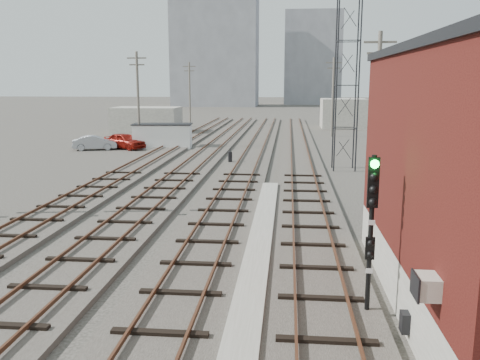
# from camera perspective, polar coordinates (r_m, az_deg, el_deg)

# --- Properties ---
(ground) EXTENTS (320.00, 320.00, 0.00)m
(ground) POSITION_cam_1_polar(r_m,az_deg,el_deg) (62.04, 4.06, 5.14)
(ground) COLOR #282621
(ground) RESTS_ON ground
(track_right) EXTENTS (3.20, 90.00, 0.39)m
(track_right) POSITION_cam_1_polar(r_m,az_deg,el_deg) (41.18, 6.78, 2.32)
(track_right) COLOR #332D28
(track_right) RESTS_ON ground
(track_mid_right) EXTENTS (3.20, 90.00, 0.39)m
(track_mid_right) POSITION_cam_1_polar(r_m,az_deg,el_deg) (41.28, 1.22, 2.41)
(track_mid_right) COLOR #332D28
(track_mid_right) RESTS_ON ground
(track_mid_left) EXTENTS (3.20, 90.00, 0.39)m
(track_mid_left) POSITION_cam_1_polar(r_m,az_deg,el_deg) (41.76, -4.27, 2.48)
(track_mid_left) COLOR #332D28
(track_mid_left) RESTS_ON ground
(track_left) EXTENTS (3.20, 90.00, 0.39)m
(track_left) POSITION_cam_1_polar(r_m,az_deg,el_deg) (42.62, -9.58, 2.53)
(track_left) COLOR #332D28
(track_left) RESTS_ON ground
(platform_curb) EXTENTS (0.90, 28.00, 0.26)m
(platform_curb) POSITION_cam_1_polar(r_m,az_deg,el_deg) (16.88, 1.67, -10.17)
(platform_curb) COLOR gray
(platform_curb) RESTS_ON ground
(lattice_tower) EXTENTS (1.60, 1.60, 15.00)m
(lattice_tower) POSITION_cam_1_polar(r_m,az_deg,el_deg) (36.95, 11.95, 12.69)
(lattice_tower) COLOR black
(lattice_tower) RESTS_ON ground
(utility_pole_left_b) EXTENTS (1.80, 0.24, 9.00)m
(utility_pole_left_b) POSITION_cam_1_polar(r_m,az_deg,el_deg) (48.79, -11.37, 9.04)
(utility_pole_left_b) COLOR #595147
(utility_pole_left_b) RESTS_ON ground
(utility_pole_left_c) EXTENTS (1.80, 0.24, 9.00)m
(utility_pole_left_c) POSITION_cam_1_polar(r_m,az_deg,el_deg) (73.09, -5.67, 9.75)
(utility_pole_left_c) COLOR #595147
(utility_pole_left_c) RESTS_ON ground
(utility_pole_right_a) EXTENTS (1.80, 0.24, 9.00)m
(utility_pole_right_a) POSITION_cam_1_polar(r_m,az_deg,el_deg) (30.16, 15.12, 7.87)
(utility_pole_right_a) COLOR #595147
(utility_pole_right_a) RESTS_ON ground
(utility_pole_right_b) EXTENTS (1.80, 0.24, 9.00)m
(utility_pole_right_b) POSITION_cam_1_polar(r_m,az_deg,el_deg) (59.94, 10.38, 9.38)
(utility_pole_right_b) COLOR #595147
(utility_pole_right_b) RESTS_ON ground
(apartment_left) EXTENTS (22.00, 14.00, 30.00)m
(apartment_left) POSITION_cam_1_polar(r_m,az_deg,el_deg) (138.38, -2.74, 14.53)
(apartment_left) COLOR gray
(apartment_left) RESTS_ON ground
(apartment_right) EXTENTS (16.00, 12.00, 26.00)m
(apartment_right) POSITION_cam_1_polar(r_m,az_deg,el_deg) (152.01, 8.13, 13.35)
(apartment_right) COLOR gray
(apartment_right) RESTS_ON ground
(shed_left) EXTENTS (8.00, 5.00, 3.20)m
(shed_left) POSITION_cam_1_polar(r_m,az_deg,el_deg) (64.32, -10.42, 6.62)
(shed_left) COLOR gray
(shed_left) RESTS_ON ground
(shed_right) EXTENTS (6.00, 6.00, 4.00)m
(shed_right) POSITION_cam_1_polar(r_m,az_deg,el_deg) (72.23, 11.50, 7.35)
(shed_right) COLOR gray
(shed_right) RESTS_ON ground
(signal_mast) EXTENTS (0.40, 0.42, 4.39)m
(signal_mast) POSITION_cam_1_polar(r_m,az_deg,el_deg) (13.64, 14.53, -4.63)
(signal_mast) COLOR gray
(signal_mast) RESTS_ON ground
(switch_stand) EXTENTS (0.35, 0.35, 1.16)m
(switch_stand) POSITION_cam_1_polar(r_m,az_deg,el_deg) (38.95, -1.12, 2.56)
(switch_stand) COLOR black
(switch_stand) RESTS_ON ground
(site_trailer) EXTENTS (5.79, 2.96, 2.35)m
(site_trailer) POSITION_cam_1_polar(r_m,az_deg,el_deg) (49.26, -8.68, 4.93)
(site_trailer) COLOR white
(site_trailer) RESTS_ON ground
(car_red) EXTENTS (4.75, 3.72, 1.51)m
(car_red) POSITION_cam_1_polar(r_m,az_deg,el_deg) (49.42, -12.84, 4.31)
(car_red) COLOR maroon
(car_red) RESTS_ON ground
(car_silver) EXTENTS (4.26, 2.58, 1.33)m
(car_silver) POSITION_cam_1_polar(r_m,az_deg,el_deg) (49.39, -15.98, 4.04)
(car_silver) COLOR #999BA0
(car_silver) RESTS_ON ground
(car_grey) EXTENTS (5.08, 3.19, 1.37)m
(car_grey) POSITION_cam_1_polar(r_m,az_deg,el_deg) (58.31, -8.36, 5.36)
(car_grey) COLOR gray
(car_grey) RESTS_ON ground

